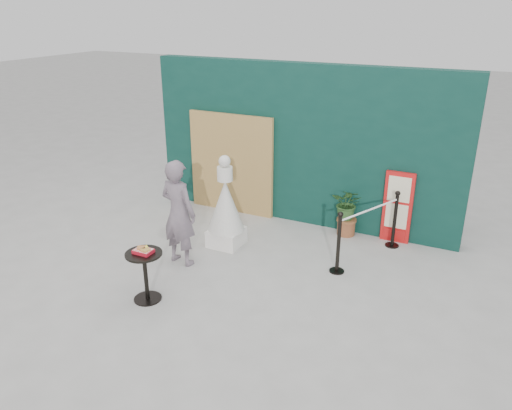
# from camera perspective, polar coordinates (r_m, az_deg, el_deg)

# --- Properties ---
(ground) EXTENTS (60.00, 60.00, 0.00)m
(ground) POSITION_cam_1_polar(r_m,az_deg,el_deg) (7.42, -4.14, -10.35)
(ground) COLOR #ADAAA5
(ground) RESTS_ON ground
(back_wall) EXTENTS (6.00, 0.30, 3.00)m
(back_wall) POSITION_cam_1_polar(r_m,az_deg,el_deg) (9.44, 5.24, 6.83)
(back_wall) COLOR #0A2D26
(back_wall) RESTS_ON ground
(bamboo_fence) EXTENTS (1.80, 0.08, 2.00)m
(bamboo_fence) POSITION_cam_1_polar(r_m,az_deg,el_deg) (9.96, -2.86, 4.72)
(bamboo_fence) COLOR tan
(bamboo_fence) RESTS_ON ground
(woman) EXTENTS (0.69, 0.50, 1.75)m
(woman) POSITION_cam_1_polar(r_m,az_deg,el_deg) (8.01, -8.83, -0.90)
(woman) COLOR slate
(woman) RESTS_ON ground
(menu_board) EXTENTS (0.50, 0.07, 1.30)m
(menu_board) POSITION_cam_1_polar(r_m,az_deg,el_deg) (9.06, 15.86, -0.28)
(menu_board) COLOR red
(menu_board) RESTS_ON ground
(statue) EXTENTS (0.64, 0.64, 1.64)m
(statue) POSITION_cam_1_polar(r_m,az_deg,el_deg) (8.59, -3.47, -0.54)
(statue) COLOR white
(statue) RESTS_ON ground
(cafe_table) EXTENTS (0.52, 0.52, 0.75)m
(cafe_table) POSITION_cam_1_polar(r_m,az_deg,el_deg) (7.25, -12.57, -7.13)
(cafe_table) COLOR black
(cafe_table) RESTS_ON ground
(food_basket) EXTENTS (0.26, 0.19, 0.11)m
(food_basket) POSITION_cam_1_polar(r_m,az_deg,el_deg) (7.11, -12.73, -5.09)
(food_basket) COLOR red
(food_basket) RESTS_ON cafe_table
(planter) EXTENTS (0.54, 0.46, 0.91)m
(planter) POSITION_cam_1_polar(r_m,az_deg,el_deg) (9.17, 10.41, -0.33)
(planter) COLOR brown
(planter) RESTS_ON ground
(stanchion_barrier) EXTENTS (0.84, 1.54, 1.03)m
(stanchion_barrier) POSITION_cam_1_polar(r_m,az_deg,el_deg) (8.39, 12.69, -2.95)
(stanchion_barrier) COLOR black
(stanchion_barrier) RESTS_ON ground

